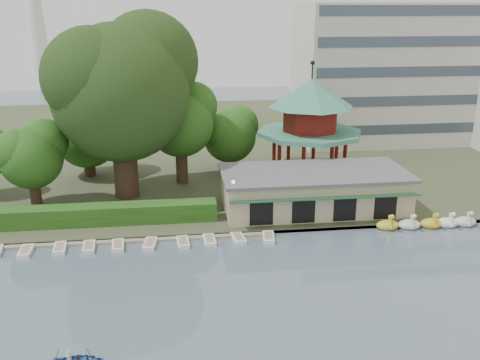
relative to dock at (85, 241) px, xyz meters
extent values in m
plane|color=slate|center=(12.00, -17.20, -0.12)|extent=(220.00, 220.00, 0.00)
cube|color=#424930|center=(12.00, 34.80, 0.08)|extent=(220.00, 70.00, 0.40)
cube|color=gray|center=(12.00, 0.10, 0.03)|extent=(220.00, 0.60, 0.30)
cube|color=gray|center=(0.00, 0.00, 0.00)|extent=(34.00, 1.60, 0.24)
cube|color=#BDB189|center=(22.00, 4.80, 2.08)|extent=(18.00, 8.00, 3.60)
cube|color=#595B5E|center=(22.00, 4.80, 4.03)|extent=(18.60, 8.60, 0.30)
cube|color=#194C2D|center=(22.00, 0.50, 2.88)|extent=(18.00, 1.59, 0.45)
cylinder|color=#BDB189|center=(24.00, 14.80, 0.88)|extent=(10.40, 10.40, 1.20)
cylinder|color=#3D876D|center=(24.00, 14.80, 5.73)|extent=(12.40, 12.40, 0.50)
cylinder|color=maroon|center=(24.00, 14.80, 7.38)|extent=(6.40, 6.40, 2.80)
cone|color=#3D876D|center=(24.00, 14.80, 10.38)|extent=(10.00, 10.00, 3.20)
cylinder|color=black|center=(24.00, 14.80, 12.88)|extent=(0.16, 0.16, 1.80)
cube|color=silver|center=(42.00, 32.80, 10.28)|extent=(30.00, 14.00, 20.00)
cube|color=#29591B|center=(-3.00, 3.30, 1.18)|extent=(30.00, 2.00, 1.80)
cylinder|color=black|center=(13.50, 1.80, 2.28)|extent=(0.12, 0.12, 4.00)
sphere|color=beige|center=(13.50, 1.80, 4.38)|extent=(0.36, 0.36, 0.36)
cylinder|color=#3A281C|center=(3.00, 10.80, 4.77)|extent=(2.54, 2.54, 8.99)
sphere|color=#223C16|center=(3.00, 10.80, 11.42)|extent=(14.12, 14.12, 14.12)
sphere|color=#223C16|center=(5.82, 12.92, 14.30)|extent=(10.59, 10.59, 10.59)
sphere|color=#223C16|center=(0.53, 9.39, 13.22)|extent=(9.88, 9.88, 9.88)
cylinder|color=#3A281C|center=(-6.00, 8.80, 2.37)|extent=(1.13, 1.13, 4.17)
sphere|color=#29591B|center=(-6.00, 8.80, 5.46)|extent=(6.30, 6.30, 6.30)
sphere|color=#29591B|center=(-4.74, 9.74, 6.79)|extent=(4.72, 4.72, 4.72)
sphere|color=#29591B|center=(-7.10, 8.17, 6.29)|extent=(4.41, 4.41, 4.41)
cylinder|color=#3A281C|center=(9.00, 14.80, 3.07)|extent=(1.35, 1.35, 5.58)
sphere|color=#29591B|center=(9.00, 14.80, 7.19)|extent=(7.51, 7.51, 7.51)
sphere|color=#29591B|center=(10.50, 15.93, 8.98)|extent=(5.63, 5.63, 5.63)
sphere|color=#29591B|center=(7.69, 14.05, 8.31)|extent=(5.25, 5.25, 5.25)
cylinder|color=#3A281C|center=(15.00, 18.80, 2.04)|extent=(1.17, 1.17, 3.53)
sphere|color=#29591B|center=(15.00, 18.80, 4.65)|extent=(6.49, 6.49, 6.49)
sphere|color=#29591B|center=(16.30, 19.77, 5.78)|extent=(4.87, 4.87, 4.87)
sphere|color=#29591B|center=(13.86, 18.15, 5.36)|extent=(4.54, 4.54, 4.54)
cylinder|color=#3A281C|center=(-2.00, 18.80, 2.25)|extent=(1.36, 1.36, 3.95)
sphere|color=#29591B|center=(-2.00, 18.80, 5.18)|extent=(7.55, 7.55, 7.55)
sphere|color=#29591B|center=(-0.49, 19.93, 6.44)|extent=(5.66, 5.66, 5.66)
sphere|color=#29591B|center=(-3.32, 18.04, 5.97)|extent=(5.29, 5.29, 5.29)
ellipsoid|color=gold|center=(27.84, -0.43, 0.23)|extent=(2.16, 1.44, 0.99)
cylinder|color=gold|center=(27.84, -0.98, 0.78)|extent=(0.26, 0.79, 1.29)
sphere|color=gold|center=(27.84, -1.28, 1.43)|extent=(0.44, 0.44, 0.44)
ellipsoid|color=silver|center=(29.92, -0.56, 0.23)|extent=(2.16, 1.44, 0.99)
cylinder|color=silver|center=(29.92, -1.11, 0.78)|extent=(0.26, 0.79, 1.29)
sphere|color=silver|center=(29.92, -1.41, 1.43)|extent=(0.44, 0.44, 0.44)
ellipsoid|color=gold|center=(32.11, -0.57, 0.23)|extent=(2.16, 1.44, 0.99)
cylinder|color=gold|center=(32.11, -1.12, 0.78)|extent=(0.26, 0.79, 1.29)
sphere|color=gold|center=(32.11, -1.42, 1.43)|extent=(0.44, 0.44, 0.44)
ellipsoid|color=white|center=(33.72, -0.59, 0.23)|extent=(2.16, 1.44, 0.99)
cylinder|color=white|center=(33.72, -1.14, 0.78)|extent=(0.26, 0.79, 1.29)
sphere|color=white|center=(33.72, -1.44, 1.43)|extent=(0.44, 0.44, 0.44)
ellipsoid|color=silver|center=(35.51, -0.58, 0.23)|extent=(2.16, 1.44, 0.99)
cylinder|color=silver|center=(35.51, -1.13, 0.78)|extent=(0.26, 0.79, 1.29)
sphere|color=silver|center=(35.51, -1.43, 1.43)|extent=(0.44, 0.44, 0.44)
cube|color=white|center=(-4.63, -1.60, 0.06)|extent=(1.03, 2.31, 0.36)
cube|color=white|center=(-1.88, -1.36, 0.06)|extent=(1.20, 2.38, 0.36)
cube|color=white|center=(0.56, -1.40, 0.06)|extent=(1.15, 2.36, 0.36)
cube|color=white|center=(3.03, -1.44, 0.06)|extent=(1.17, 2.37, 0.36)
cube|color=white|center=(5.77, -1.41, 0.06)|extent=(1.29, 2.41, 0.36)
cube|color=white|center=(8.66, -1.48, 0.06)|extent=(1.18, 2.37, 0.36)
cube|color=white|center=(11.00, -1.29, 0.06)|extent=(1.16, 2.36, 0.36)
cube|color=white|center=(13.59, -1.22, 0.06)|extent=(1.28, 2.41, 0.36)
cube|color=white|center=(16.31, -1.35, 0.06)|extent=(1.25, 2.40, 0.36)
imported|color=silver|center=(1.69, -17.61, 0.49)|extent=(0.40, 0.28, 1.03)
camera|label=1|loc=(8.21, -44.70, 19.87)|focal=40.00mm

